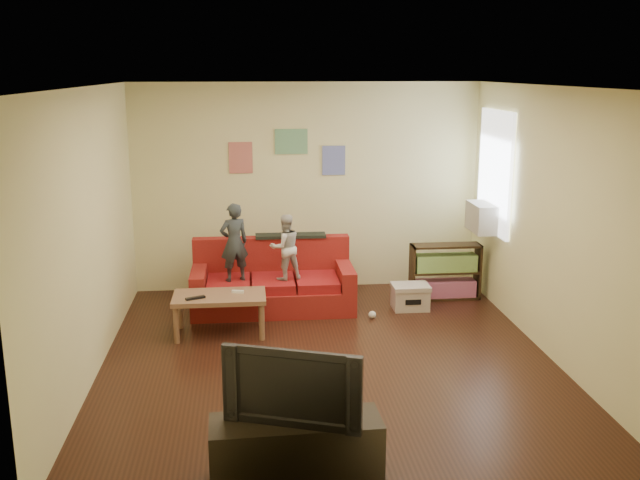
{
  "coord_description": "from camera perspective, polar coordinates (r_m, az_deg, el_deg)",
  "views": [
    {
      "loc": [
        -0.76,
        -6.67,
        2.86
      ],
      "look_at": [
        0.0,
        0.8,
        1.05
      ],
      "focal_mm": 40.0,
      "sensor_mm": 36.0,
      "label": 1
    }
  ],
  "objects": [
    {
      "name": "room_shell",
      "position": [
        6.88,
        0.67,
        0.87
      ],
      "size": [
        4.52,
        5.02,
        2.72
      ],
      "color": "#351A0F",
      "rests_on": "ground"
    },
    {
      "name": "television",
      "position": [
        5.04,
        -1.98,
        -11.36
      ],
      "size": [
        0.97,
        0.46,
        0.57
      ],
      "primitive_type": "imported",
      "rotation": [
        0.0,
        0.0,
        -0.35
      ],
      "color": "black",
      "rests_on": "tv_stand"
    },
    {
      "name": "artwork_left",
      "position": [
        9.22,
        -6.37,
        6.56
      ],
      "size": [
        0.3,
        0.01,
        0.4
      ],
      "primitive_type": "cube",
      "color": "#D87266",
      "rests_on": "room_shell"
    },
    {
      "name": "remote",
      "position": [
        7.78,
        -9.94,
        -4.59
      ],
      "size": [
        0.21,
        0.13,
        0.02
      ],
      "primitive_type": "cube",
      "rotation": [
        0.0,
        0.0,
        0.41
      ],
      "color": "black",
      "rests_on": "coffee_table"
    },
    {
      "name": "ac_unit",
      "position": [
        8.98,
        12.9,
        1.77
      ],
      "size": [
        0.28,
        0.55,
        0.35
      ],
      "primitive_type": "cube",
      "color": "#B7B2A3",
      "rests_on": "window"
    },
    {
      "name": "child_b",
      "position": [
        8.44,
        -2.8,
        -0.57
      ],
      "size": [
        0.46,
        0.41,
        0.79
      ],
      "primitive_type": "imported",
      "rotation": [
        0.0,
        0.0,
        3.47
      ],
      "color": "beige",
      "rests_on": "sofa"
    },
    {
      "name": "window",
      "position": [
        8.92,
        13.82,
        5.3
      ],
      "size": [
        0.04,
        1.08,
        1.48
      ],
      "primitive_type": "cube",
      "color": "white",
      "rests_on": "room_shell"
    },
    {
      "name": "game_controller",
      "position": [
        7.92,
        -6.6,
        -4.13
      ],
      "size": [
        0.14,
        0.07,
        0.03
      ],
      "primitive_type": "cube",
      "rotation": [
        0.0,
        0.0,
        -0.23
      ],
      "color": "white",
      "rests_on": "coffee_table"
    },
    {
      "name": "bookshelf",
      "position": [
        9.2,
        9.96,
        -2.72
      ],
      "size": [
        0.88,
        0.26,
        0.71
      ],
      "color": "black",
      "rests_on": "ground"
    },
    {
      "name": "artwork_center",
      "position": [
        9.22,
        -2.32,
        7.88
      ],
      "size": [
        0.42,
        0.01,
        0.32
      ],
      "primitive_type": "cube",
      "color": "#72B27F",
      "rests_on": "room_shell"
    },
    {
      "name": "sofa",
      "position": [
        8.74,
        -3.8,
        -3.61
      ],
      "size": [
        1.94,
        0.89,
        0.85
      ],
      "color": "maroon",
      "rests_on": "ground"
    },
    {
      "name": "tv_stand",
      "position": [
        5.27,
        -1.94,
        -16.41
      ],
      "size": [
        1.23,
        0.45,
        0.46
      ],
      "primitive_type": "cube",
      "rotation": [
        0.0,
        0.0,
        0.04
      ],
      "color": "#2E261C",
      "rests_on": "ground"
    },
    {
      "name": "child_a",
      "position": [
        8.42,
        -6.89,
        -0.19
      ],
      "size": [
        0.4,
        0.32,
        0.93
      ],
      "primitive_type": "imported",
      "rotation": [
        0.0,
        0.0,
        3.47
      ],
      "color": "#2C3337",
      "rests_on": "sofa"
    },
    {
      "name": "coffee_table",
      "position": [
        7.9,
        -8.04,
        -4.81
      ],
      "size": [
        1.01,
        0.55,
        0.45
      ],
      "color": "#906649",
      "rests_on": "ground"
    },
    {
      "name": "artwork_right",
      "position": [
        9.3,
        1.1,
        6.38
      ],
      "size": [
        0.3,
        0.01,
        0.38
      ],
      "primitive_type": "cube",
      "color": "#727FCC",
      "rests_on": "room_shell"
    },
    {
      "name": "tissue",
      "position": [
        8.43,
        4.2,
        -5.99
      ],
      "size": [
        0.1,
        0.1,
        0.09
      ],
      "primitive_type": "sphere",
      "rotation": [
        0.0,
        0.0,
        -0.19
      ],
      "color": "silver",
      "rests_on": "ground"
    },
    {
      "name": "file_box",
      "position": [
        8.77,
        7.23,
        -4.51
      ],
      "size": [
        0.45,
        0.34,
        0.31
      ],
      "color": "beige",
      "rests_on": "ground"
    }
  ]
}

